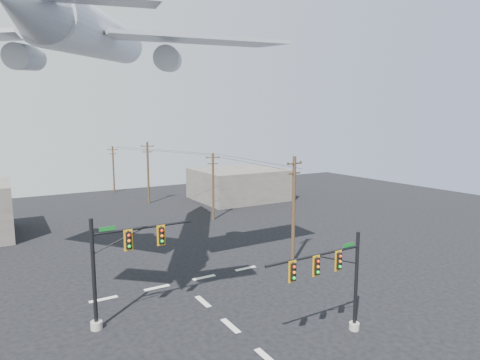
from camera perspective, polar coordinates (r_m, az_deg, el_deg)
ground at (r=23.74m, az=3.83°, el=-23.91°), size 120.00×120.00×0.00m
lane_markings at (r=27.71m, az=-2.79°, el=-18.87°), size 14.00×21.20×0.01m
signal_mast_near at (r=24.55m, az=13.51°, el=-13.73°), size 6.96×0.68×6.19m
signal_mast_far at (r=26.48m, az=-17.10°, el=-11.72°), size 6.72×0.77×6.99m
utility_pole_a at (r=36.00m, az=7.63°, el=-3.98°), size 1.92×0.53×9.69m
utility_pole_b at (r=52.00m, az=-3.85°, el=-0.74°), size 1.70×0.72×8.73m
utility_pole_c at (r=64.05m, az=-12.94°, el=1.18°), size 1.92×0.71×9.64m
utility_pole_d at (r=76.13m, az=-17.56°, el=1.59°), size 1.66×0.71×8.37m
power_lines at (r=55.01m, az=-8.32°, el=3.78°), size 7.66×46.19×0.24m
airliner at (r=32.13m, az=-19.60°, el=18.68°), size 25.19×27.61×7.64m
building_right at (r=66.46m, az=-0.07°, el=-0.58°), size 14.00×12.00×5.00m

